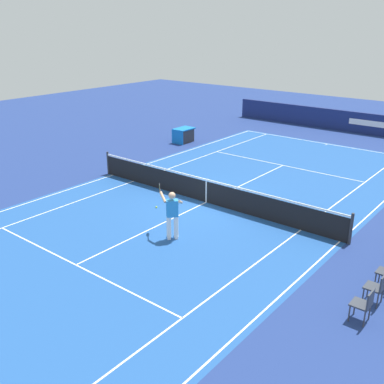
% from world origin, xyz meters
% --- Properties ---
extents(ground_plane, '(60.00, 60.00, 0.00)m').
position_xyz_m(ground_plane, '(0.00, 0.00, 0.00)').
color(ground_plane, navy).
extents(court_slab, '(24.20, 11.40, 0.00)m').
position_xyz_m(court_slab, '(0.00, 0.00, 0.00)').
color(court_slab, '#1E4C93').
rests_on(court_slab, ground_plane).
extents(court_line_markings, '(23.85, 11.05, 0.01)m').
position_xyz_m(court_line_markings, '(0.00, 0.00, 0.00)').
color(court_line_markings, white).
rests_on(court_line_markings, ground_plane).
extents(tennis_net, '(0.10, 11.70, 1.08)m').
position_xyz_m(tennis_net, '(0.00, 0.00, 0.49)').
color(tennis_net, '#2D2D33').
rests_on(tennis_net, ground_plane).
extents(stadium_barrier, '(0.26, 17.00, 1.34)m').
position_xyz_m(stadium_barrier, '(-15.90, 0.00, 0.67)').
color(stadium_barrier, navy).
rests_on(stadium_barrier, ground_plane).
extents(tennis_player_near, '(0.75, 1.14, 1.70)m').
position_xyz_m(tennis_player_near, '(3.27, 1.06, 0.93)').
color(tennis_player_near, white).
rests_on(tennis_player_near, ground_plane).
extents(tennis_ball, '(0.07, 0.07, 0.07)m').
position_xyz_m(tennis_ball, '(1.68, -1.15, 0.03)').
color(tennis_ball, '#CCE01E').
rests_on(tennis_ball, ground_plane).
extents(spectator_chair_6, '(0.44, 0.44, 0.88)m').
position_xyz_m(spectator_chair_6, '(2.86, 7.55, 0.52)').
color(spectator_chair_6, '#38383D').
rests_on(spectator_chair_6, ground_plane).
extents(spectator_chair_7, '(0.44, 0.44, 0.88)m').
position_xyz_m(spectator_chair_7, '(3.80, 7.55, 0.52)').
color(spectator_chair_7, '#38383D').
rests_on(spectator_chair_7, ground_plane).
extents(equipment_cart_tarped, '(1.25, 0.84, 0.85)m').
position_xyz_m(equipment_cart_tarped, '(-6.88, -6.91, 0.44)').
color(equipment_cart_tarped, '#2D2D33').
rests_on(equipment_cart_tarped, ground_plane).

